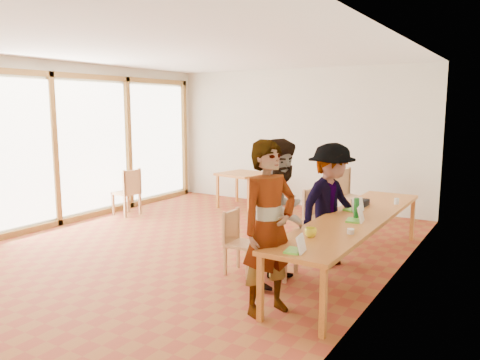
% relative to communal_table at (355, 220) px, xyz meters
% --- Properties ---
extents(ground, '(8.00, 8.00, 0.00)m').
position_rel_communal_table_xyz_m(ground, '(-2.50, -0.49, -0.70)').
color(ground, brown).
rests_on(ground, ground).
extents(wall_back, '(6.00, 0.10, 3.00)m').
position_rel_communal_table_xyz_m(wall_back, '(-2.50, 3.51, 0.80)').
color(wall_back, beige).
rests_on(wall_back, ground).
extents(wall_right, '(0.10, 8.00, 3.00)m').
position_rel_communal_table_xyz_m(wall_right, '(0.50, -0.49, 0.80)').
color(wall_right, beige).
rests_on(wall_right, ground).
extents(window_wall, '(0.10, 8.00, 3.00)m').
position_rel_communal_table_xyz_m(window_wall, '(-5.46, -0.49, 0.80)').
color(window_wall, white).
rests_on(window_wall, ground).
extents(ceiling, '(6.00, 8.00, 0.04)m').
position_rel_communal_table_xyz_m(ceiling, '(-2.50, -0.49, 2.32)').
color(ceiling, white).
rests_on(ceiling, wall_back).
extents(communal_table, '(0.80, 4.00, 0.75)m').
position_rel_communal_table_xyz_m(communal_table, '(0.00, 0.00, 0.00)').
color(communal_table, '#C67C2C').
rests_on(communal_table, ground).
extents(side_table, '(0.90, 0.90, 0.75)m').
position_rel_communal_table_xyz_m(side_table, '(-3.41, 2.71, -0.03)').
color(side_table, '#C67C2C').
rests_on(side_table, ground).
extents(chair_near, '(0.40, 0.40, 0.44)m').
position_rel_communal_table_xyz_m(chair_near, '(-1.31, -0.85, -0.19)').
color(chair_near, tan).
rests_on(chair_near, ground).
extents(chair_mid, '(0.49, 0.49, 0.53)m').
position_rel_communal_table_xyz_m(chair_mid, '(-0.91, -0.69, -0.10)').
color(chair_mid, tan).
rests_on(chair_mid, ground).
extents(chair_far, '(0.44, 0.44, 0.47)m').
position_rel_communal_table_xyz_m(chair_far, '(-0.98, 0.95, -0.16)').
color(chair_far, tan).
rests_on(chair_far, ground).
extents(chair_empty, '(0.62, 0.62, 0.54)m').
position_rel_communal_table_xyz_m(chair_empty, '(-1.03, 2.57, -0.08)').
color(chair_empty, tan).
rests_on(chair_empty, ground).
extents(chair_spare, '(0.49, 0.49, 0.50)m').
position_rel_communal_table_xyz_m(chair_spare, '(-4.90, 0.79, -0.12)').
color(chair_spare, tan).
rests_on(chair_spare, ground).
extents(person_near, '(0.67, 0.79, 1.85)m').
position_rel_communal_table_xyz_m(person_near, '(-0.37, -1.70, 0.22)').
color(person_near, gray).
rests_on(person_near, ground).
extents(person_mid, '(0.69, 0.88, 1.80)m').
position_rel_communal_table_xyz_m(person_mid, '(-0.65, -0.87, 0.20)').
color(person_mid, gray).
rests_on(person_mid, ground).
extents(person_far, '(0.94, 1.24, 1.70)m').
position_rel_communal_table_xyz_m(person_far, '(-0.37, 0.07, 0.15)').
color(person_far, gray).
rests_on(person_far, ground).
extents(laptop_near, '(0.21, 0.23, 0.18)m').
position_rel_communal_table_xyz_m(laptop_near, '(-0.00, -1.79, 0.10)').
color(laptop_near, '#6ED640').
rests_on(laptop_near, communal_table).
extents(laptop_mid, '(0.24, 0.26, 0.20)m').
position_rel_communal_table_xyz_m(laptop_mid, '(0.11, -0.26, 0.10)').
color(laptop_mid, '#6ED640').
rests_on(laptop_mid, communal_table).
extents(laptop_far, '(0.27, 0.28, 0.19)m').
position_rel_communal_table_xyz_m(laptop_far, '(-0.11, 0.31, 0.10)').
color(laptop_far, '#6ED640').
rests_on(laptop_far, communal_table).
extents(yellow_mug, '(0.14, 0.14, 0.11)m').
position_rel_communal_table_xyz_m(yellow_mug, '(-0.11, -1.22, 0.10)').
color(yellow_mug, yellow).
rests_on(yellow_mug, communal_table).
extents(green_bottle, '(0.07, 0.07, 0.28)m').
position_rel_communal_table_xyz_m(green_bottle, '(0.06, -0.15, 0.19)').
color(green_bottle, '#196622').
rests_on(green_bottle, communal_table).
extents(clear_glass, '(0.07, 0.07, 0.09)m').
position_rel_communal_table_xyz_m(clear_glass, '(0.27, 1.09, 0.09)').
color(clear_glass, silver).
rests_on(clear_glass, communal_table).
extents(condiment_cup, '(0.08, 0.08, 0.06)m').
position_rel_communal_table_xyz_m(condiment_cup, '(0.23, -0.86, 0.08)').
color(condiment_cup, white).
rests_on(condiment_cup, communal_table).
extents(pink_phone, '(0.05, 0.10, 0.01)m').
position_rel_communal_table_xyz_m(pink_phone, '(-0.13, 0.98, 0.05)').
color(pink_phone, '#C14570').
rests_on(pink_phone, communal_table).
extents(black_pouch, '(0.16, 0.26, 0.09)m').
position_rel_communal_table_xyz_m(black_pouch, '(-0.14, 0.71, 0.09)').
color(black_pouch, black).
rests_on(black_pouch, communal_table).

